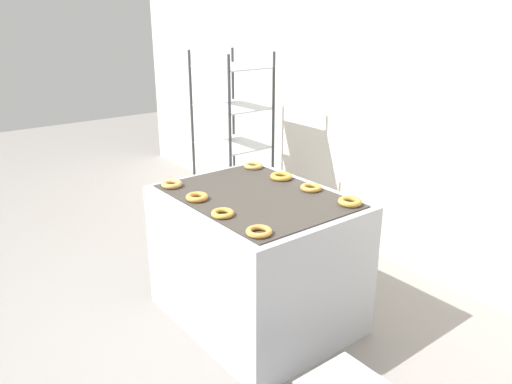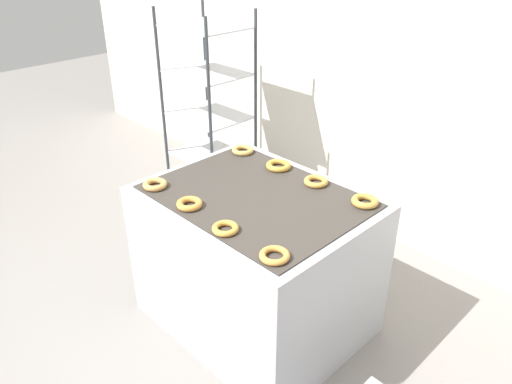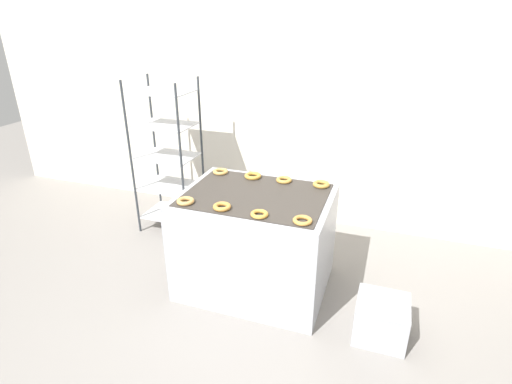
% 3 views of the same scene
% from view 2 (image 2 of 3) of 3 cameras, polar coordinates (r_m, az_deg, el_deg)
% --- Properties ---
extents(ground_plane, '(14.00, 14.00, 0.00)m').
position_cam_2_polar(ground_plane, '(2.92, -10.91, -20.75)').
color(ground_plane, gray).
extents(wall_back, '(8.00, 0.05, 2.80)m').
position_cam_2_polar(wall_back, '(3.58, 16.79, 14.74)').
color(wall_back, silver).
rests_on(wall_back, ground_plane).
extents(fryer_machine, '(1.22, 0.95, 0.88)m').
position_cam_2_polar(fryer_machine, '(2.94, -0.00, -7.91)').
color(fryer_machine, '#A8AAB2').
rests_on(fryer_machine, ground_plane).
extents(baking_rack_cart, '(0.61, 0.48, 1.65)m').
position_cam_2_polar(baking_rack_cart, '(3.99, -5.40, 8.69)').
color(baking_rack_cart, '#33383D').
rests_on(baking_rack_cart, ground_plane).
extents(donut_near_left, '(0.14, 0.14, 0.03)m').
position_cam_2_polar(donut_near_left, '(2.83, -11.48, 0.85)').
color(donut_near_left, tan).
rests_on(donut_near_left, fryer_machine).
extents(donut_near_midleft, '(0.14, 0.14, 0.03)m').
position_cam_2_polar(donut_near_midleft, '(2.61, -7.62, -1.35)').
color(donut_near_midleft, '#C8893B').
rests_on(donut_near_midleft, fryer_machine).
extents(donut_near_midright, '(0.13, 0.13, 0.03)m').
position_cam_2_polar(donut_near_midright, '(2.39, -3.54, -4.17)').
color(donut_near_midright, gold).
rests_on(donut_near_midright, fryer_machine).
extents(donut_near_right, '(0.14, 0.14, 0.03)m').
position_cam_2_polar(donut_near_right, '(2.21, 2.13, -7.27)').
color(donut_near_right, '#CE8D3E').
rests_on(donut_near_right, fryer_machine).
extents(donut_far_left, '(0.14, 0.14, 0.03)m').
position_cam_2_polar(donut_far_left, '(3.20, -1.53, 4.80)').
color(donut_far_left, tan).
rests_on(donut_far_left, fryer_machine).
extents(donut_far_midleft, '(0.15, 0.15, 0.03)m').
position_cam_2_polar(donut_far_midleft, '(2.99, 2.57, 3.04)').
color(donut_far_midleft, gold).
rests_on(donut_far_midleft, fryer_machine).
extents(donut_far_midright, '(0.14, 0.14, 0.03)m').
position_cam_2_polar(donut_far_midright, '(2.83, 6.86, 1.21)').
color(donut_far_midright, gold).
rests_on(donut_far_midright, fryer_machine).
extents(donut_far_right, '(0.14, 0.14, 0.04)m').
position_cam_2_polar(donut_far_right, '(2.67, 12.34, -1.03)').
color(donut_far_right, '#BE8F3C').
rests_on(donut_far_right, fryer_machine).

